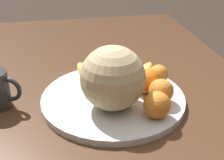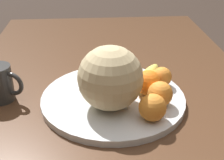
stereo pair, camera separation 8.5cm
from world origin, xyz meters
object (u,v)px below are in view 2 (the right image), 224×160
object	(u,v)px
banana_bunch	(119,75)
orange_front_right	(160,94)
kitchen_table	(113,131)
orange_back_left	(162,77)
ceramic_mug	(0,83)
orange_mid_center	(153,108)
melon	(110,78)
orange_front_left	(148,83)
produce_tag	(127,100)
fruit_bowl	(112,98)

from	to	relation	value
banana_bunch	orange_front_right	xyz separation A→B (m)	(-0.15, -0.10, 0.01)
kitchen_table	orange_back_left	world-z (taller)	orange_back_left
orange_back_left	ceramic_mug	distance (m)	0.46
orange_mid_center	melon	bearing A→B (deg)	55.65
orange_front_left	orange_back_left	size ratio (longest dim) A/B	1.23
orange_front_right	produce_tag	bearing A→B (deg)	72.96
fruit_bowl	banana_bunch	size ratio (longest dim) A/B	1.52
kitchen_table	orange_mid_center	xyz separation A→B (m)	(-0.11, -0.09, 0.14)
produce_tag	fruit_bowl	bearing A→B (deg)	74.67
kitchen_table	orange_front_left	world-z (taller)	orange_front_left
orange_mid_center	orange_front_right	bearing A→B (deg)	-26.68
orange_front_left	ceramic_mug	size ratio (longest dim) A/B	0.63
melon	orange_mid_center	xyz separation A→B (m)	(-0.07, -0.10, -0.05)
orange_back_left	orange_mid_center	bearing A→B (deg)	160.47
produce_tag	orange_front_right	bearing A→B (deg)	-84.23
kitchen_table	melon	xyz separation A→B (m)	(-0.04, 0.01, 0.19)
fruit_bowl	orange_mid_center	xyz separation A→B (m)	(-0.12, -0.09, 0.04)
fruit_bowl	melon	world-z (taller)	melon
banana_bunch	orange_front_left	world-z (taller)	orange_front_left
orange_back_left	produce_tag	distance (m)	0.14
orange_front_right	produce_tag	world-z (taller)	orange_front_right
orange_front_right	kitchen_table	bearing A→B (deg)	70.95
kitchen_table	ceramic_mug	distance (m)	0.35
kitchen_table	banana_bunch	size ratio (longest dim) A/B	6.31
kitchen_table	orange_front_right	world-z (taller)	orange_front_right
ceramic_mug	produce_tag	bearing A→B (deg)	-100.29
banana_bunch	orange_mid_center	bearing A→B (deg)	-153.41
orange_front_left	ceramic_mug	world-z (taller)	ceramic_mug
orange_front_left	orange_front_right	bearing A→B (deg)	-159.81
ceramic_mug	melon	bearing A→B (deg)	-105.95
melon	produce_tag	distance (m)	0.10
fruit_bowl	banana_bunch	xyz separation A→B (m)	(0.09, -0.03, 0.03)
banana_bunch	orange_front_left	distance (m)	0.12
orange_front_right	produce_tag	xyz separation A→B (m)	(0.03, 0.08, -0.03)
banana_bunch	orange_back_left	bearing A→B (deg)	-98.97
orange_mid_center	orange_back_left	distance (m)	0.18
orange_mid_center	ceramic_mug	distance (m)	0.43
banana_bunch	orange_mid_center	xyz separation A→B (m)	(-0.21, -0.06, 0.01)
orange_front_right	orange_front_left	bearing A→B (deg)	20.19
kitchen_table	produce_tag	xyz separation A→B (m)	(-0.02, -0.04, 0.11)
fruit_bowl	melon	bearing A→B (deg)	171.37
melon	produce_tag	world-z (taller)	melon
fruit_bowl	produce_tag	bearing A→B (deg)	-128.13
fruit_bowl	orange_mid_center	bearing A→B (deg)	-143.20
fruit_bowl	ceramic_mug	size ratio (longest dim) A/B	3.53
orange_front_left	orange_back_left	world-z (taller)	orange_front_left
ceramic_mug	kitchen_table	bearing A→B (deg)	-98.68
fruit_bowl	orange_mid_center	distance (m)	0.16
banana_bunch	orange_back_left	size ratio (longest dim) A/B	4.52
melon	ceramic_mug	distance (m)	0.32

